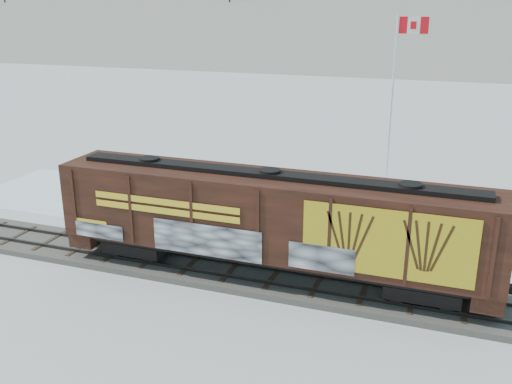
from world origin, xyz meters
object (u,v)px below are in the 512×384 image
at_px(hopper_railcar, 270,218).
at_px(flagpole, 391,129).
at_px(car_dark, 403,225).
at_px(car_silver, 197,203).
at_px(car_white, 374,229).

bearing_deg(hopper_railcar, flagpole, 78.13).
xyz_separation_m(flagpole, car_dark, (1.83, -8.20, -3.39)).
distance_m(car_silver, car_dark, 11.74).
height_order(hopper_railcar, car_dark, hopper_railcar).
bearing_deg(car_white, hopper_railcar, 143.54).
height_order(flagpole, car_silver, flagpole).
bearing_deg(flagpole, car_white, -86.76).
relative_size(hopper_railcar, car_white, 3.66).
xyz_separation_m(flagpole, car_white, (0.54, -9.53, -3.25)).
bearing_deg(car_dark, car_silver, 91.69).
height_order(hopper_railcar, car_white, hopper_railcar).
bearing_deg(flagpole, car_silver, -139.39).
relative_size(hopper_railcar, flagpole, 1.70).
bearing_deg(car_dark, flagpole, 12.77).
xyz_separation_m(hopper_railcar, car_silver, (-6.72, 6.71, -2.33)).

